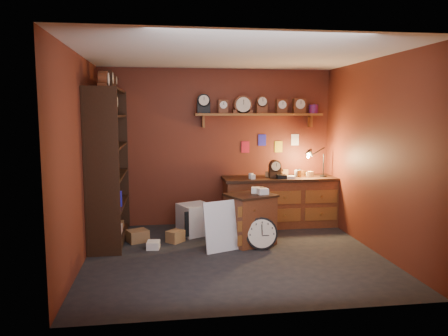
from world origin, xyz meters
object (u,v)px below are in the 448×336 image
shelving_unit (106,159)px  workbench (280,199)px  low_cabinet (250,217)px  big_round_clock (261,234)px

shelving_unit → workbench: size_ratio=1.30×
low_cabinet → big_round_clock: 0.35m
workbench → low_cabinet: (-0.72, -0.98, -0.06)m
workbench → low_cabinet: 1.22m
shelving_unit → low_cabinet: shelving_unit is taller
big_round_clock → low_cabinet: bearing=109.9°
workbench → low_cabinet: size_ratio=2.35×
shelving_unit → low_cabinet: 2.34m
shelving_unit → big_round_clock: 2.57m
low_cabinet → big_round_clock: low_cabinet is taller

